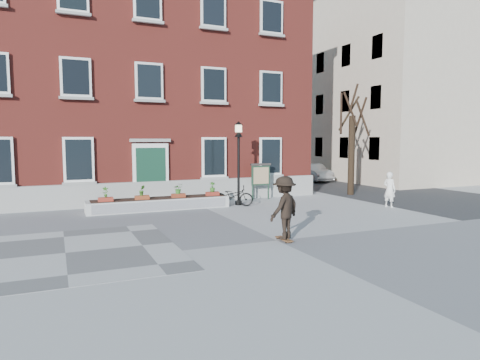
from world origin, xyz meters
name	(u,v)px	position (x,y,z in m)	size (l,w,h in m)	color
ground	(277,241)	(0.00, 0.00, 0.00)	(100.00, 100.00, 0.00)	#9A9A9D
checker_patch	(65,253)	(-6.00, 1.00, 0.01)	(6.00, 6.00, 0.01)	#5B5B5E
bicycle	(233,196)	(1.35, 6.79, 0.49)	(0.65, 1.85, 0.97)	black
parked_car	(314,172)	(11.40, 15.42, 0.65)	(1.38, 3.95, 1.30)	#B7BABC
bystander	(389,190)	(7.78, 3.66, 0.81)	(0.59, 0.39, 1.63)	white
brick_building	(131,83)	(-2.00, 13.98, 6.30)	(18.40, 10.85, 12.60)	maroon
planter_assembly	(160,203)	(-1.99, 7.18, 0.31)	(6.20, 1.12, 1.15)	silver
bare_tree	(352,145)	(9.01, 8.01, 2.79)	(1.83, 1.83, 6.16)	black
side_street	(351,95)	(17.99, 19.78, 7.02)	(15.20, 36.00, 14.50)	#363639
lamp_post	(239,151)	(1.75, 7.05, 2.54)	(0.40, 0.40, 3.93)	black
notice_board	(261,175)	(3.48, 8.22, 1.26)	(1.10, 0.16, 1.87)	#172E20
skateboarder	(284,208)	(0.18, -0.13, 1.03)	(1.43, 1.19, 1.99)	brown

